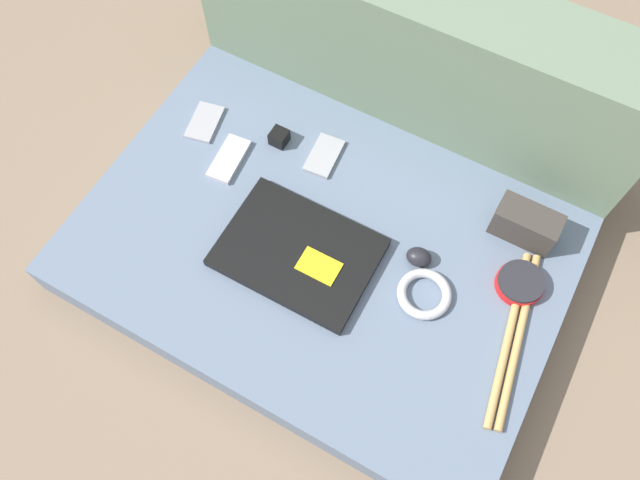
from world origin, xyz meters
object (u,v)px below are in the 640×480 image
(speaker_puck, at_px, (520,283))
(camera_pouch, at_px, (526,224))
(computer_mouse, at_px, (419,257))
(phone_silver, at_px, (229,159))
(charger_brick, at_px, (279,137))
(laptop, at_px, (298,252))
(phone_small, at_px, (205,122))
(phone_black, at_px, (324,156))

(speaker_puck, bearing_deg, camera_pouch, 109.10)
(computer_mouse, relative_size, phone_silver, 0.48)
(charger_brick, bearing_deg, speaker_puck, -6.52)
(computer_mouse, height_order, phone_silver, computer_mouse)
(laptop, relative_size, camera_pouch, 2.43)
(camera_pouch, height_order, charger_brick, camera_pouch)
(laptop, bearing_deg, phone_silver, 153.08)
(camera_pouch, bearing_deg, speaker_puck, -70.90)
(phone_silver, height_order, camera_pouch, camera_pouch)
(laptop, distance_m, phone_small, 0.43)
(computer_mouse, bearing_deg, phone_silver, 167.57)
(phone_silver, relative_size, phone_black, 1.13)
(phone_black, bearing_deg, computer_mouse, -29.35)
(speaker_puck, height_order, phone_small, speaker_puck)
(phone_silver, bearing_deg, camera_pouch, 6.63)
(speaker_puck, height_order, phone_black, speaker_puck)
(laptop, relative_size, charger_brick, 8.30)
(phone_small, bearing_deg, speaker_puck, -14.41)
(phone_small, distance_m, charger_brick, 0.20)
(phone_silver, bearing_deg, phone_black, 25.40)
(speaker_puck, distance_m, phone_silver, 0.73)
(phone_black, relative_size, charger_brick, 2.90)
(computer_mouse, distance_m, charger_brick, 0.45)
(speaker_puck, distance_m, phone_black, 0.54)
(speaker_puck, height_order, camera_pouch, camera_pouch)
(phone_small, bearing_deg, charger_brick, 0.54)
(phone_small, bearing_deg, phone_silver, -41.64)
(phone_small, bearing_deg, laptop, -39.71)
(charger_brick, bearing_deg, phone_silver, -126.26)
(phone_black, height_order, phone_small, same)
(computer_mouse, bearing_deg, charger_brick, 153.50)
(phone_silver, distance_m, phone_black, 0.23)
(phone_black, bearing_deg, laptop, -78.98)
(phone_silver, xyz_separation_m, phone_small, (-0.11, 0.06, -0.00))
(laptop, height_order, speaker_puck, speaker_puck)
(phone_black, distance_m, phone_small, 0.31)
(laptop, distance_m, speaker_puck, 0.49)
(camera_pouch, bearing_deg, computer_mouse, -134.77)
(phone_silver, relative_size, charger_brick, 3.26)
(computer_mouse, height_order, camera_pouch, camera_pouch)
(phone_small, bearing_deg, computer_mouse, -19.87)
(phone_black, bearing_deg, phone_small, -174.97)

